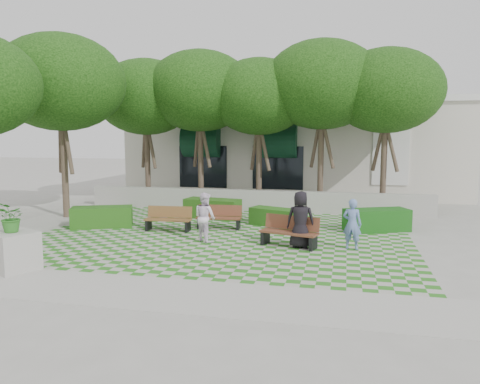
% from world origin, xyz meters
% --- Properties ---
extents(ground, '(90.00, 90.00, 0.00)m').
position_xyz_m(ground, '(0.00, 0.00, 0.00)').
color(ground, gray).
rests_on(ground, ground).
extents(lawn, '(12.00, 12.00, 0.00)m').
position_xyz_m(lawn, '(0.00, 1.00, 0.01)').
color(lawn, '#2B721E').
rests_on(lawn, ground).
extents(sidewalk_south, '(16.00, 2.00, 0.01)m').
position_xyz_m(sidewalk_south, '(0.00, -4.70, 0.01)').
color(sidewalk_south, '#9E9B93').
rests_on(sidewalk_south, ground).
extents(sidewalk_west, '(2.00, 12.00, 0.01)m').
position_xyz_m(sidewalk_west, '(-7.20, 1.00, 0.01)').
color(sidewalk_west, '#9E9B93').
rests_on(sidewalk_west, ground).
extents(retaining_wall, '(15.00, 0.36, 0.90)m').
position_xyz_m(retaining_wall, '(0.00, 6.20, 0.45)').
color(retaining_wall, '#9E9B93').
rests_on(retaining_wall, ground).
extents(bench_east, '(1.81, 1.03, 0.90)m').
position_xyz_m(bench_east, '(2.34, 0.03, 0.44)').
color(bench_east, '#592F1E').
rests_on(bench_east, ground).
extents(bench_mid, '(1.59, 0.61, 0.82)m').
position_xyz_m(bench_mid, '(-0.40, 2.13, 0.40)').
color(bench_mid, '#5A301E').
rests_on(bench_mid, ground).
extents(bench_west, '(1.61, 0.61, 0.83)m').
position_xyz_m(bench_west, '(-2.00, 1.38, 0.40)').
color(bench_west, brown).
rests_on(bench_west, ground).
extents(hedge_east, '(2.34, 1.68, 0.76)m').
position_xyz_m(hedge_east, '(4.99, 2.92, 0.38)').
color(hedge_east, '#144913').
rests_on(hedge_east, ground).
extents(hedge_midright, '(1.97, 1.36, 0.64)m').
position_xyz_m(hedge_midright, '(1.45, 3.05, 0.32)').
color(hedge_midright, '#1E4D14').
rests_on(hedge_midright, ground).
extents(hedge_midleft, '(2.29, 1.21, 0.76)m').
position_xyz_m(hedge_midleft, '(-1.21, 4.06, 0.38)').
color(hedge_midleft, '#204B14').
rests_on(hedge_midleft, ground).
extents(hedge_west, '(2.26, 1.59, 0.74)m').
position_xyz_m(hedge_west, '(-4.56, 1.44, 0.37)').
color(hedge_west, '#1F5015').
rests_on(hedge_west, ground).
extents(planter_front, '(1.26, 1.26, 1.69)m').
position_xyz_m(planter_front, '(-3.91, -3.93, 0.69)').
color(planter_front, '#9E9B93').
rests_on(planter_front, ground).
extents(person_blue, '(0.60, 0.45, 1.48)m').
position_xyz_m(person_blue, '(4.14, 0.09, 0.74)').
color(person_blue, '#657DB8').
rests_on(person_blue, ground).
extents(person_dark, '(0.82, 0.54, 1.68)m').
position_xyz_m(person_dark, '(2.67, -0.05, 0.84)').
color(person_dark, black).
rests_on(person_dark, ground).
extents(person_white, '(0.94, 0.90, 1.53)m').
position_xyz_m(person_white, '(-0.29, 0.11, 0.76)').
color(person_white, white).
rests_on(person_white, ground).
extents(tree_row, '(17.70, 13.40, 7.41)m').
position_xyz_m(tree_row, '(-1.86, 5.95, 5.18)').
color(tree_row, '#47382B').
rests_on(tree_row, ground).
extents(building, '(18.00, 8.92, 5.15)m').
position_xyz_m(building, '(0.93, 14.08, 2.52)').
color(building, beige).
rests_on(building, ground).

